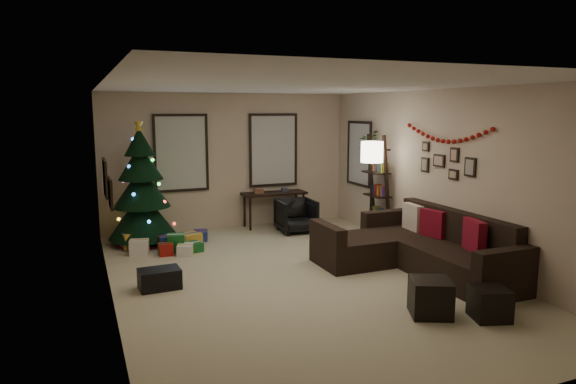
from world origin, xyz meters
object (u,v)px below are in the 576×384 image
Objects in this scene: desk_chair at (296,216)px; bookshelf at (378,189)px; christmas_tree at (142,192)px; sofa at (417,250)px; desk at (274,196)px.

desk_chair is 1.69m from bookshelf.
christmas_tree reaches higher than sofa.
sofa is (3.62, -3.12, -0.64)m from christmas_tree.
sofa is 2.96m from desk_chair.
sofa is 1.47× the size of bookshelf.
sofa is at bearing -40.82° from christmas_tree.
christmas_tree is 1.16× the size of bookshelf.
bookshelf reaches higher than desk_chair.
desk is at bearing 130.75° from bookshelf.
desk_chair is at bearing 140.29° from bookshelf.
christmas_tree is 4.82m from sofa.
christmas_tree is at bearing 139.18° from sofa.
bookshelf is at bearing -49.25° from desk.
christmas_tree reaches higher than bookshelf.
bookshelf is at bearing -37.55° from desk_chair.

